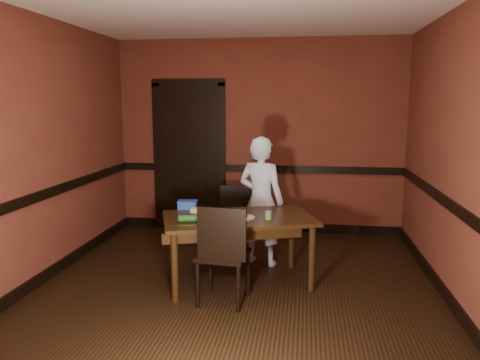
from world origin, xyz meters
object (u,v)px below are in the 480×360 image
(cheese_saucer, at_px, (197,211))
(sauce_jar, at_px, (268,215))
(chair_far, at_px, (231,221))
(food_tub, at_px, (188,205))
(sandwich_plate, at_px, (242,217))
(dining_table, at_px, (239,250))
(chair_near, at_px, (223,253))
(person, at_px, (261,201))

(cheese_saucer, bearing_deg, sauce_jar, -12.55)
(chair_far, bearing_deg, food_tub, -129.83)
(sandwich_plate, relative_size, sauce_jar, 3.19)
(dining_table, relative_size, chair_near, 1.59)
(chair_far, bearing_deg, chair_near, -93.97)
(sandwich_plate, bearing_deg, sauce_jar, 4.00)
(sandwich_plate, distance_m, sauce_jar, 0.26)
(dining_table, bearing_deg, cheese_saucer, 147.99)
(food_tub, bearing_deg, person, 18.29)
(sauce_jar, distance_m, food_tub, 0.96)
(person, bearing_deg, cheese_saucer, 58.72)
(chair_near, relative_size, sandwich_plate, 3.66)
(sandwich_plate, xyz_separation_m, sauce_jar, (0.26, 0.02, 0.02))
(chair_near, bearing_deg, person, -96.42)
(dining_table, distance_m, food_tub, 0.76)
(person, height_order, sandwich_plate, person)
(chair_far, xyz_separation_m, chair_near, (0.15, -1.39, 0.06))
(chair_far, xyz_separation_m, sauce_jar, (0.53, -0.98, 0.33))
(chair_near, height_order, food_tub, chair_near)
(cheese_saucer, bearing_deg, chair_far, 74.45)
(sandwich_plate, height_order, food_tub, food_tub)
(sandwich_plate, relative_size, cheese_saucer, 1.57)
(chair_near, xyz_separation_m, cheese_saucer, (-0.38, 0.57, 0.25))
(chair_near, height_order, sauce_jar, chair_near)
(chair_far, relative_size, sauce_jar, 10.17)
(food_tub, bearing_deg, chair_far, 53.99)
(cheese_saucer, bearing_deg, food_tub, 131.43)
(sandwich_plate, bearing_deg, food_tub, 151.27)
(chair_near, distance_m, sandwich_plate, 0.47)
(cheese_saucer, xyz_separation_m, food_tub, (-0.14, 0.16, 0.02))
(person, distance_m, sauce_jar, 0.69)
(chair_far, relative_size, person, 0.56)
(dining_table, height_order, sandwich_plate, sandwich_plate)
(chair_far, xyz_separation_m, sandwich_plate, (0.27, -1.00, 0.31))
(person, bearing_deg, chair_near, 96.55)
(cheese_saucer, bearing_deg, chair_near, -56.74)
(chair_far, bearing_deg, cheese_saucer, -115.68)
(chair_near, height_order, person, person)
(cheese_saucer, bearing_deg, dining_table, -13.28)
(chair_far, bearing_deg, dining_table, -86.55)
(person, bearing_deg, dining_table, 93.88)
(chair_far, height_order, person, person)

